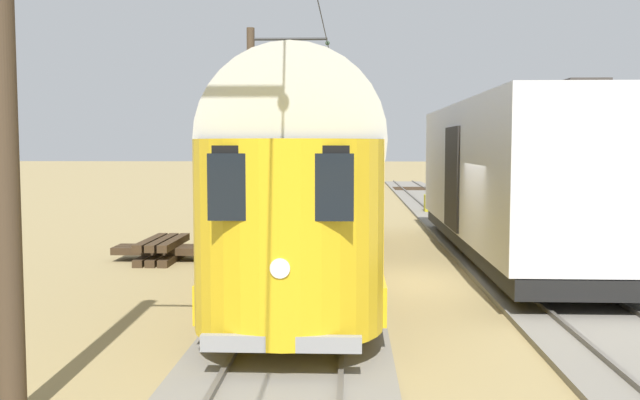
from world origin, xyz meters
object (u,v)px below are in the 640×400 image
Objects in this scene: spare_tie_stack at (163,250)px; catenary_pole_foreground at (254,123)px; vintage_streetcar at (314,173)px; boxcar_adjacent at (511,174)px; catenary_pole_mid_near at (10,68)px; track_end_bumper at (446,204)px; switch_stand at (533,215)px.

catenary_pole_foreground is at bearing -99.22° from spare_tie_stack.
boxcar_adjacent is (-4.85, -1.76, -0.09)m from vintage_streetcar.
catenary_pole_mid_near reaches higher than boxcar_adjacent.
catenary_pole_foreground is (2.64, -9.13, 1.43)m from vintage_streetcar.
vintage_streetcar is 5.16m from boxcar_adjacent.
spare_tie_stack is 15.30m from track_end_bumper.
spare_tie_stack is 1.33× the size of track_end_bumper.
catenary_pole_foreground is 3.91× the size of track_end_bumper.
catenary_pole_foreground is 2.93× the size of spare_tie_stack.
catenary_pole_mid_near is at bearing 73.88° from vintage_streetcar.
catenary_pole_foreground and catenary_pole_mid_near have the same top height.
spare_tie_stack is at bearing 55.06° from track_end_bumper.
track_end_bumper is (-4.86, -13.87, -1.85)m from vintage_streetcar.
track_end_bumper is at bearing -90.02° from boxcar_adjacent.
spare_tie_stack is (10.49, 5.03, -0.43)m from switch_stand.
vintage_streetcar is at bearing -106.12° from catenary_pole_mid_near.
catenary_pole_mid_near is at bearing 96.90° from spare_tie_stack.
vintage_streetcar reaches higher than track_end_bumper.
switch_stand is at bearing -110.66° from boxcar_adjacent.
catenary_pole_foreground is 1.00× the size of catenary_pole_mid_near.
catenary_pole_mid_near is at bearing 71.95° from track_end_bumper.
boxcar_adjacent is at bearing -124.53° from catenary_pole_mid_near.
catenary_pole_mid_near reaches higher than vintage_streetcar.
boxcar_adjacent is 10.62m from catenary_pole_foreground.
vintage_streetcar is at bearing 161.22° from spare_tie_stack.
catenary_pole_foreground is at bearing -73.88° from vintage_streetcar.
switch_stand is 11.64m from spare_tie_stack.
vintage_streetcar is 2.29× the size of catenary_pole_mid_near.
track_end_bumper is (-8.76, -12.54, 0.13)m from spare_tie_stack.
spare_tie_stack is at bearing 25.62° from switch_stand.
boxcar_adjacent is 1.85× the size of catenary_pole_foreground.
catenary_pole_mid_near is 11.07m from spare_tie_stack.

